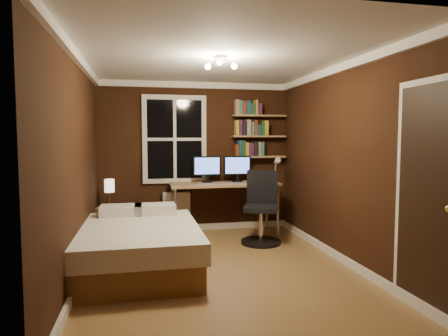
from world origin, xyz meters
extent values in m
plane|color=olive|center=(0.00, 0.00, 0.00)|extent=(4.20, 4.20, 0.00)
cube|color=black|center=(0.00, 2.10, 1.25)|extent=(3.20, 0.04, 2.50)
cube|color=black|center=(-1.60, 0.00, 1.25)|extent=(0.04, 4.20, 2.50)
cube|color=black|center=(1.60, 0.00, 1.25)|extent=(0.04, 4.20, 2.50)
cube|color=white|center=(0.00, 0.00, 2.50)|extent=(3.20, 4.20, 0.02)
cube|color=white|center=(-0.35, 2.06, 1.55)|extent=(1.06, 0.06, 1.46)
cube|color=#A07E4D|center=(1.08, 1.98, 1.25)|extent=(0.92, 0.22, 0.03)
cube|color=#A07E4D|center=(1.08, 1.98, 1.60)|extent=(0.92, 0.22, 0.03)
cube|color=#A07E4D|center=(1.08, 1.98, 1.95)|extent=(0.92, 0.22, 0.03)
cube|color=brown|center=(-0.95, 0.15, 0.15)|extent=(1.34, 1.90, 0.30)
cube|color=silver|center=(-0.95, 0.15, 0.42)|extent=(1.42, 1.96, 0.23)
cube|color=silver|center=(-1.18, 0.89, 0.60)|extent=(0.55, 0.38, 0.13)
cube|color=silver|center=(-0.72, 0.89, 0.60)|extent=(0.55, 0.38, 0.13)
cube|color=brown|center=(-1.39, 1.73, 0.25)|extent=(0.50, 0.50, 0.50)
cube|color=beige|center=(-0.34, 1.98, 0.34)|extent=(0.45, 0.16, 0.67)
cube|color=#A07E4D|center=(0.43, 1.75, 0.82)|extent=(1.77, 0.66, 0.04)
cylinder|color=beige|center=(-0.40, 1.46, 0.40)|extent=(0.04, 0.04, 0.80)
cylinder|color=beige|center=(1.26, 1.46, 0.40)|extent=(0.04, 0.04, 0.80)
cylinder|color=beige|center=(-0.40, 2.04, 0.40)|extent=(0.04, 0.04, 0.80)
cylinder|color=beige|center=(1.26, 2.04, 0.40)|extent=(0.04, 0.04, 0.80)
cylinder|color=black|center=(0.83, 1.00, 0.03)|extent=(0.60, 0.60, 0.05)
cylinder|color=silver|center=(0.83, 1.00, 0.27)|extent=(0.07, 0.07, 0.45)
cube|color=black|center=(0.83, 1.00, 0.53)|extent=(0.63, 0.63, 0.08)
cube|color=black|center=(0.91, 1.20, 0.83)|extent=(0.45, 0.22, 0.51)
camera|label=1|loc=(-0.89, -4.62, 1.58)|focal=32.00mm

